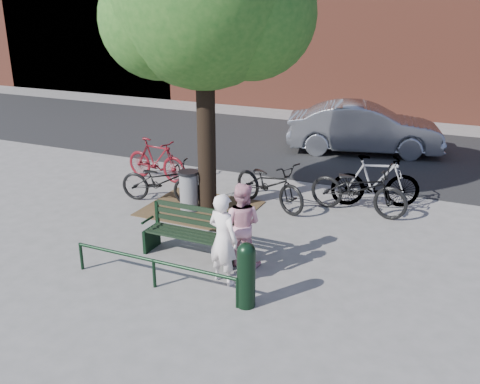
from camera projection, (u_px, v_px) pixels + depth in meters
The scene contains 16 objects.
ground at pixel (191, 257), 9.84m from camera, with size 90.00×90.00×0.00m, color gray.
dirt_pit at pixel (200, 208), 12.11m from camera, with size 2.40×2.00×0.02m, color brown.
road at pixel (322, 148), 17.12m from camera, with size 40.00×7.00×0.01m, color black.
park_bench at pixel (192, 232), 9.75m from camera, with size 1.74×0.54×0.97m.
guard_railing at pixel (154, 265), 8.68m from camera, with size 3.06×0.06×0.51m.
street_tree at pixel (206, 2), 10.52m from camera, with size 4.20×3.80×6.50m.
person_left at pixel (223, 239), 8.72m from camera, with size 0.57×0.37×1.57m, color white.
person_right at pixel (241, 224), 9.34m from camera, with size 0.74×0.58×1.52m, color pink.
bollard at pixel (246, 273), 8.08m from camera, with size 0.29×0.29×1.07m.
litter_bin at pixel (189, 191), 11.85m from camera, with size 0.45×0.45×0.93m.
bicycle_a at pixel (161, 181), 12.34m from camera, with size 0.69×1.98×1.04m, color black.
bicycle_b at pixel (156, 160), 13.89m from camera, with size 0.52×1.83×1.10m, color #590C13.
bicycle_c at pixel (269, 184), 12.06m from camera, with size 0.73×2.10×1.10m, color black.
bicycle_d at pixel (375, 181), 12.08m from camera, with size 0.56×1.99×1.20m, color gray.
bicycle_e at pixel (358, 188), 11.69m from camera, with size 0.76×2.19×1.15m, color black.
parked_car at pixel (364, 128), 16.36m from camera, with size 1.61×4.63×1.53m, color gray.
Camera 1 is at (4.50, -7.68, 4.46)m, focal length 40.00 mm.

